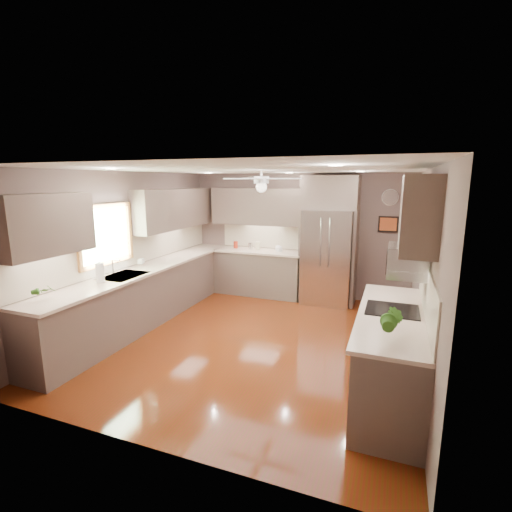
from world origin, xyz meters
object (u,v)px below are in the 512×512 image
Objects in this scene: canister_b at (250,246)px; paper_towel at (100,273)px; bowl at (279,250)px; soap_bottle at (142,261)px; stool at (376,315)px; potted_plant_right at (392,320)px; refrigerator at (328,243)px; canister_c at (258,246)px; potted_plant_left at (44,290)px; canister_a at (236,245)px; microwave at (407,261)px.

canister_b is 0.47× the size of paper_towel.
paper_towel is at bearing -117.92° from bowl.
paper_towel is at bearing -108.11° from canister_b.
canister_b is 2.39m from soap_bottle.
soap_bottle is 3.96m from stool.
paper_towel is at bearing 171.37° from potted_plant_right.
refrigerator reaches higher than paper_towel.
potted_plant_right is 3.87m from refrigerator.
potted_plant_left is (-1.19, -4.04, 0.04)m from canister_c.
soap_bottle is 0.48× the size of potted_plant_right.
canister_a is 1.05× the size of canister_b.
paper_towel is at bearing -111.06° from canister_c.
canister_c is 3.36m from paper_towel.
canister_c is at bearing 178.02° from refrigerator.
refrigerator is at bearing 36.18° from soap_bottle.
canister_a is 0.85× the size of soap_bottle.
soap_bottle reaches higher than canister_a.
paper_towel reaches higher than stool.
canister_c is at bearing 125.65° from potted_plant_right.
potted_plant_right is 1.04m from microwave.
potted_plant_left reaches higher than stool.
paper_towel is (-0.70, -3.14, 0.06)m from canister_a.
potted_plant_left is at bearing -123.69° from refrigerator.
refrigerator is (1.47, -0.05, 0.16)m from canister_c.
soap_bottle is at bearing -130.31° from bowl.
canister_b is 0.39× the size of potted_plant_right.
canister_b is 0.80× the size of soap_bottle.
paper_towel is at bearing -84.47° from soap_bottle.
potted_plant_right is (3.17, -3.73, 0.10)m from canister_a.
canister_a is 3.28m from stool.
potted_plant_right reaches higher than stool.
potted_plant_right is at bearing -22.45° from soap_bottle.
paper_towel is at bearing -151.66° from stool.
paper_towel is (-1.03, -3.16, 0.07)m from canister_b.
stool is (-0.33, 1.60, -1.24)m from microwave.
canister_c is at bearing 154.82° from stool.
canister_b is at bearing 127.20° from potted_plant_right.
canister_a is 3.22m from paper_towel.
bowl is (1.76, 2.08, -0.06)m from soap_bottle.
soap_bottle is at bearing -122.20° from canister_c.
canister_a is at bearing 130.42° from potted_plant_right.
potted_plant_left is 3.88m from potted_plant_right.
potted_plant_left is 1.37× the size of bowl.
soap_bottle is 4.31m from potted_plant_right.
canister_b is at bearing 177.55° from bowl.
soap_bottle reaches higher than canister_b.
canister_c is 4.21m from potted_plant_left.
stool is at bearing -29.88° from bowl.
potted_plant_right is (2.84, -3.75, 0.11)m from canister_b.
potted_plant_right is at bearing -85.33° from stool.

